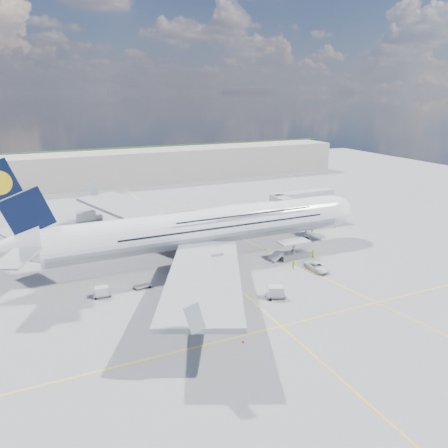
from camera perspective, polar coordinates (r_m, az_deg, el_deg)
name	(u,v)px	position (r m, az deg, el deg)	size (l,w,h in m)	color
ground	(224,276)	(82.01, 0.04, -6.84)	(300.00, 300.00, 0.00)	gray
taxi_line_main	(224,276)	(82.01, 0.04, -6.84)	(0.25, 220.00, 0.01)	yellow
taxi_line_cross	(281,326)	(66.25, 7.43, -13.10)	(120.00, 0.25, 0.01)	yellow
taxi_line_diag	(263,249)	(96.24, 5.17, -3.26)	(0.25, 100.00, 0.01)	yellow
airliner	(205,227)	(88.35, -2.49, -0.35)	(77.26, 79.15, 23.71)	white
jet_bridge	(298,201)	(111.23, 9.60, 3.01)	(18.80, 12.10, 8.50)	#B7B7BC
cargo_loader	(292,252)	(91.54, 8.92, -3.64)	(8.53, 3.20, 3.67)	silver
terminal	(119,168)	(168.48, -13.59, 7.12)	(180.00, 16.00, 12.00)	#B2AD9E
tree_line	(181,153)	(222.08, -5.63, 9.21)	(160.00, 6.00, 8.00)	#193814
dolly_row_a	(143,286)	(78.60, -10.58, -7.98)	(3.11, 2.05, 0.42)	gray
dolly_row_b	(210,314)	(67.01, -1.78, -11.67)	(3.01, 2.03, 1.75)	gray
dolly_row_c	(172,303)	(72.09, -6.78, -10.16)	(3.39, 2.68, 0.44)	gray
dolly_back	(102,292)	(76.57, -15.68, -8.49)	(3.03, 1.82, 1.83)	gray
dolly_nose_far	(276,292)	(73.85, 6.74, -8.79)	(3.72, 2.79, 2.10)	gray
dolly_nose_near	(227,274)	(81.99, 0.40, -6.60)	(3.06, 1.90, 0.42)	gray
baggage_tug	(191,315)	(67.12, -4.36, -11.79)	(3.21, 2.26, 1.83)	silver
catering_truck_inner	(166,227)	(105.96, -7.62, -0.34)	(7.40, 4.28, 4.14)	gray
catering_truck_outer	(89,219)	(117.04, -17.24, 0.62)	(6.55, 2.60, 3.93)	gray
service_van	(317,267)	(86.16, 12.05, -5.48)	(2.56, 5.55, 1.54)	white
crew_nose	(313,230)	(108.40, 11.49, -0.78)	(0.59, 0.39, 1.62)	#ACE017
crew_loader	(293,265)	(85.80, 9.06, -5.33)	(0.86, 0.67, 1.77)	#ABFA1A
crew_wing	(198,295)	(72.84, -3.36, -9.22)	(1.13, 0.47, 1.92)	#BDF81A
crew_van	(313,253)	(92.77, 11.56, -3.77)	(0.83, 0.54, 1.69)	#C8DE17
crew_tug	(201,288)	(75.61, -3.02, -8.32)	(1.05, 0.60, 1.63)	#BCF519
cone_nose	(335,227)	(114.47, 14.30, -0.32)	(0.40, 0.40, 0.50)	red
cone_wing_left_inner	(118,249)	(97.57, -13.74, -3.23)	(0.48, 0.48, 0.62)	red
cone_wing_left_outer	(133,221)	(118.45, -11.76, 0.44)	(0.47, 0.47, 0.59)	red
cone_wing_right_inner	(217,279)	(80.25, -0.94, -7.18)	(0.44, 0.44, 0.56)	red
cone_wing_right_outer	(243,341)	(61.87, 2.53, -15.04)	(0.40, 0.40, 0.50)	red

